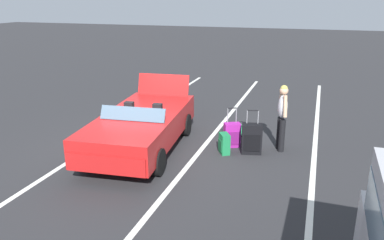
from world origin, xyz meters
The scene contains 10 objects.
ground_plane centered at (0.00, 0.00, 0.00)m, with size 80.00×80.00×0.00m, color #28282B.
lot_line_near centered at (0.00, -1.29, 0.00)m, with size 18.00×0.12×0.01m, color silver.
lot_line_mid centered at (0.00, 1.41, 0.00)m, with size 18.00×0.12×0.01m, color silver.
lot_line_far centered at (0.00, 4.11, 0.00)m, with size 18.00×0.12×0.01m, color silver.
convertible_car centered at (0.20, 0.02, 0.59)m, with size 4.29×2.17×1.53m.
suitcase_large_black centered at (-0.65, 2.63, 0.37)m, with size 0.39×0.53×1.08m.
suitcase_medium_bright centered at (-0.93, 2.08, 0.31)m, with size 0.40×0.47×1.01m.
suitcase_small_carryon centered at (-0.43, 2.00, 0.25)m, with size 0.39×0.35×0.50m.
duffel_bag centered at (-1.83, 2.15, 0.16)m, with size 0.71×0.53×0.34m.
traveler_person centered at (-1.10, 3.27, 0.93)m, with size 0.59×0.32×1.65m.
Camera 1 is at (8.02, 4.00, 3.65)m, focal length 35.75 mm.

